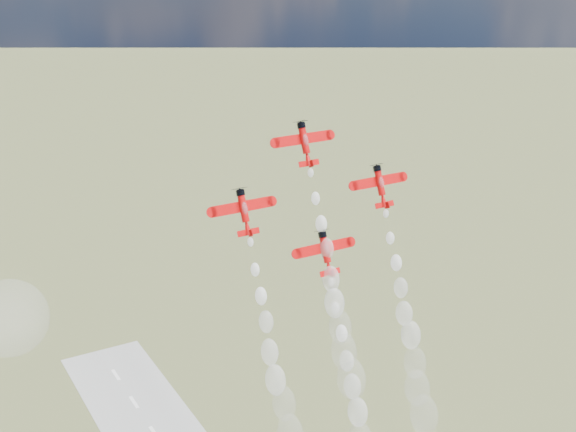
% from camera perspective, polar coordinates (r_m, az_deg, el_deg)
% --- Properties ---
extents(plane_lead, '(12.40, 5.81, 8.40)m').
position_cam_1_polar(plane_lead, '(155.98, 1.19, 5.22)').
color(plane_lead, red).
rests_on(plane_lead, ground).
extents(plane_left, '(12.40, 5.81, 8.40)m').
position_cam_1_polar(plane_left, '(148.59, -3.15, 0.37)').
color(plane_left, red).
rests_on(plane_left, ground).
extents(plane_right, '(12.40, 5.81, 8.40)m').
position_cam_1_polar(plane_right, '(163.62, 6.58, 2.20)').
color(plane_right, red).
rests_on(plane_right, ground).
extents(plane_slot, '(12.40, 5.81, 8.40)m').
position_cam_1_polar(plane_slot, '(155.81, 2.70, -2.57)').
color(plane_slot, red).
rests_on(plane_slot, ground).
extents(smoke_trail_lead, '(5.21, 19.08, 40.73)m').
position_cam_1_polar(smoke_trail_lead, '(157.83, 3.87, -8.56)').
color(smoke_trail_lead, white).
rests_on(smoke_trail_lead, plane_lead).
extents(smoke_trail_left, '(5.25, 18.70, 40.39)m').
position_cam_1_polar(smoke_trail_left, '(153.22, -0.24, -13.90)').
color(smoke_trail_left, white).
rests_on(smoke_trail_left, plane_left).
extents(smoke_trail_right, '(5.19, 19.51, 41.39)m').
position_cam_1_polar(smoke_trail_right, '(167.78, 9.08, -10.93)').
color(smoke_trail_right, white).
rests_on(smoke_trail_right, plane_right).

